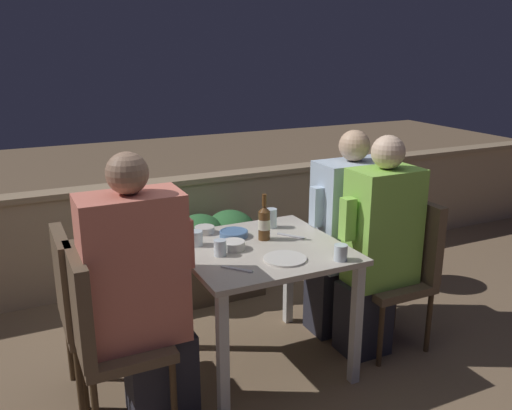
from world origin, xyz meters
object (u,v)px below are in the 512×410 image
(chair_left_near, at_px, (101,328))
(person_coral_top, at_px, (142,293))
(beer_bottle, at_px, (264,222))
(person_green_blouse, at_px, (377,247))
(chair_left_far, at_px, (85,302))
(chair_right_near, at_px, (403,261))
(chair_right_far, at_px, (370,245))
(potted_plant, at_px, (382,226))
(person_blue_shirt, at_px, (346,233))

(chair_left_near, height_order, person_coral_top, person_coral_top)
(beer_bottle, bearing_deg, person_green_blouse, -20.29)
(chair_left_far, xyz_separation_m, chair_right_near, (1.82, -0.27, 0.00))
(chair_left_near, distance_m, chair_right_near, 1.79)
(chair_right_far, xyz_separation_m, potted_plant, (0.43, 0.43, -0.06))
(chair_left_far, relative_size, potted_plant, 1.17)
(person_green_blouse, bearing_deg, person_blue_shirt, 91.88)
(chair_left_far, distance_m, person_blue_shirt, 1.61)
(person_green_blouse, height_order, person_blue_shirt, person_green_blouse)
(chair_left_near, bearing_deg, chair_right_far, 10.68)
(chair_left_near, height_order, potted_plant, chair_left_near)
(chair_left_far, xyz_separation_m, beer_bottle, (1.00, -0.04, 0.29))
(chair_left_near, relative_size, chair_right_near, 1.00)
(person_coral_top, height_order, chair_right_far, person_coral_top)
(chair_right_near, relative_size, person_green_blouse, 0.70)
(chair_left_near, bearing_deg, person_green_blouse, 1.17)
(chair_left_far, height_order, person_green_blouse, person_green_blouse)
(chair_right_far, relative_size, person_blue_shirt, 0.70)
(person_green_blouse, relative_size, beer_bottle, 4.94)
(chair_left_far, xyz_separation_m, person_green_blouse, (1.62, -0.27, 0.12))
(person_blue_shirt, relative_size, beer_bottle, 4.89)
(person_coral_top, relative_size, person_green_blouse, 1.03)
(chair_right_far, bearing_deg, chair_right_near, -88.17)
(chair_right_near, distance_m, person_green_blouse, 0.23)
(person_blue_shirt, bearing_deg, chair_left_far, -178.72)
(person_coral_top, height_order, person_green_blouse, person_coral_top)
(person_coral_top, relative_size, chair_right_near, 1.48)
(chair_right_far, relative_size, beer_bottle, 3.43)
(chair_left_near, bearing_deg, person_blue_shirt, 11.98)
(person_coral_top, bearing_deg, chair_left_near, 180.00)
(chair_left_near, distance_m, person_blue_shirt, 1.62)
(person_coral_top, xyz_separation_m, chair_right_near, (1.59, 0.03, -0.13))
(chair_right_far, bearing_deg, beer_bottle, -174.83)
(chair_left_near, relative_size, person_blue_shirt, 0.70)
(potted_plant, bearing_deg, chair_right_near, -120.15)
(beer_bottle, distance_m, potted_plant, 1.39)
(chair_left_near, height_order, beer_bottle, beer_bottle)
(beer_bottle, bearing_deg, person_coral_top, -161.24)
(chair_left_far, height_order, beer_bottle, beer_bottle)
(chair_right_near, bearing_deg, chair_left_near, -178.96)
(chair_right_near, bearing_deg, person_blue_shirt, 124.39)
(person_green_blouse, xyz_separation_m, potted_plant, (0.62, 0.73, -0.18))
(chair_left_far, relative_size, chair_right_near, 1.00)
(person_green_blouse, distance_m, beer_bottle, 0.69)
(potted_plant, bearing_deg, chair_left_far, -168.30)
(person_green_blouse, relative_size, chair_right_far, 1.44)
(chair_right_near, relative_size, person_blue_shirt, 0.70)
(person_blue_shirt, bearing_deg, person_coral_top, -166.37)
(person_green_blouse, bearing_deg, chair_right_near, -0.00)
(potted_plant, bearing_deg, beer_bottle, -158.05)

